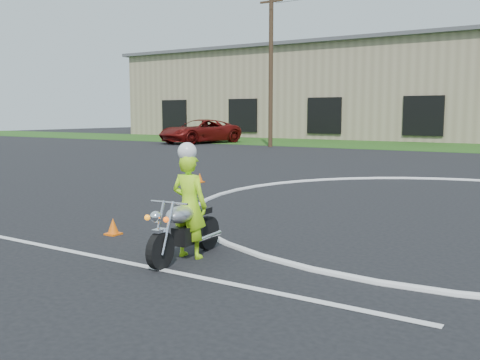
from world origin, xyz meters
The scene contains 5 objects.
ground centered at (0.00, 0.00, 0.00)m, with size 120.00×120.00×0.00m, color black.
primary_motorcycle centered at (-2.80, -3.38, 0.45)m, with size 0.62×1.78×0.94m.
rider_primary_grp centered at (-2.81, -3.25, 0.84)m, with size 0.60×0.42×1.74m.
pickup_grp centered at (-21.59, 22.15, 0.87)m, with size 4.41×6.80×1.74m.
warehouse centered at (-18.00, 39.99, 4.16)m, with size 41.00×17.00×8.30m.
Camera 1 is at (2.05, -9.47, 2.15)m, focal length 40.00 mm.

